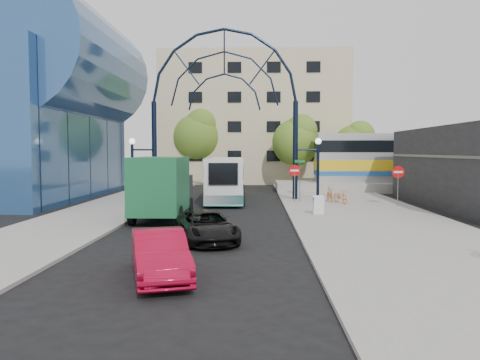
{
  "coord_description": "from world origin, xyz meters",
  "views": [
    {
      "loc": [
        2.28,
        -19.07,
        3.53
      ],
      "look_at": [
        1.38,
        6.0,
        1.96
      ],
      "focal_mm": 35.0,
      "sensor_mm": 36.0,
      "label": 1
    }
  ],
  "objects_px": {
    "city_bus": "(226,178)",
    "red_sedan": "(160,255)",
    "tree_north_a": "(297,139)",
    "sandwich_board": "(318,203)",
    "street_name_sign": "(300,171)",
    "green_truck": "(163,188)",
    "black_suv": "(207,226)",
    "bike_near_a": "(341,196)",
    "gateway_arch": "(224,79)",
    "stop_sign": "(295,174)",
    "tree_north_b": "(198,134)",
    "bike_near_b": "(330,194)",
    "do_not_enter_sign": "(398,176)",
    "train_car": "(462,158)",
    "tree_north_c": "(356,143)"
  },
  "relations": [
    {
      "from": "city_bus",
      "to": "red_sedan",
      "type": "relative_size",
      "value": 2.73
    },
    {
      "from": "city_bus",
      "to": "red_sedan",
      "type": "height_order",
      "value": "city_bus"
    },
    {
      "from": "tree_north_a",
      "to": "sandwich_board",
      "type": "bearing_deg",
      "value": -91.5
    },
    {
      "from": "street_name_sign",
      "to": "green_truck",
      "type": "relative_size",
      "value": 0.44
    },
    {
      "from": "street_name_sign",
      "to": "black_suv",
      "type": "xyz_separation_m",
      "value": [
        -4.85,
        -13.73,
        -1.53
      ]
    },
    {
      "from": "street_name_sign",
      "to": "bike_near_a",
      "type": "bearing_deg",
      "value": -26.84
    },
    {
      "from": "gateway_arch",
      "to": "stop_sign",
      "type": "bearing_deg",
      "value": -22.63
    },
    {
      "from": "black_suv",
      "to": "bike_near_a",
      "type": "height_order",
      "value": "black_suv"
    },
    {
      "from": "tree_north_a",
      "to": "tree_north_b",
      "type": "bearing_deg",
      "value": 158.2
    },
    {
      "from": "stop_sign",
      "to": "black_suv",
      "type": "relative_size",
      "value": 0.58
    },
    {
      "from": "bike_near_a",
      "to": "gateway_arch",
      "type": "bearing_deg",
      "value": 144.05
    },
    {
      "from": "gateway_arch",
      "to": "bike_near_b",
      "type": "bearing_deg",
      "value": -12.34
    },
    {
      "from": "tree_north_b",
      "to": "bike_near_b",
      "type": "distance_m",
      "value": 21.23
    },
    {
      "from": "city_bus",
      "to": "red_sedan",
      "type": "xyz_separation_m",
      "value": [
        -0.51,
        -20.69,
        -0.9
      ]
    },
    {
      "from": "green_truck",
      "to": "bike_near_b",
      "type": "height_order",
      "value": "green_truck"
    },
    {
      "from": "black_suv",
      "to": "green_truck",
      "type": "bearing_deg",
      "value": 99.38
    },
    {
      "from": "tree_north_a",
      "to": "black_suv",
      "type": "xyz_separation_m",
      "value": [
        -5.77,
        -27.05,
        -4.01
      ]
    },
    {
      "from": "gateway_arch",
      "to": "city_bus",
      "type": "distance_m",
      "value": 7.0
    },
    {
      "from": "green_truck",
      "to": "sandwich_board",
      "type": "bearing_deg",
      "value": 8.11
    },
    {
      "from": "sandwich_board",
      "to": "tree_north_b",
      "type": "xyz_separation_m",
      "value": [
        -9.48,
        23.95,
        4.52
      ]
    },
    {
      "from": "do_not_enter_sign",
      "to": "train_car",
      "type": "bearing_deg",
      "value": 53.13
    },
    {
      "from": "sandwich_board",
      "to": "city_bus",
      "type": "height_order",
      "value": "city_bus"
    },
    {
      "from": "green_truck",
      "to": "bike_near_a",
      "type": "xyz_separation_m",
      "value": [
        10.26,
        6.61,
        -1.02
      ]
    },
    {
      "from": "sandwich_board",
      "to": "red_sedan",
      "type": "distance_m",
      "value": 13.75
    },
    {
      "from": "do_not_enter_sign",
      "to": "sandwich_board",
      "type": "xyz_separation_m",
      "value": [
        -5.4,
        -4.02,
        -1.23
      ]
    },
    {
      "from": "gateway_arch",
      "to": "red_sedan",
      "type": "height_order",
      "value": "gateway_arch"
    },
    {
      "from": "bike_near_b",
      "to": "red_sedan",
      "type": "bearing_deg",
      "value": -115.66
    },
    {
      "from": "train_car",
      "to": "black_suv",
      "type": "height_order",
      "value": "train_car"
    },
    {
      "from": "do_not_enter_sign",
      "to": "tree_north_b",
      "type": "distance_m",
      "value": 25.09
    },
    {
      "from": "tree_north_a",
      "to": "city_bus",
      "type": "height_order",
      "value": "tree_north_a"
    },
    {
      "from": "stop_sign",
      "to": "tree_north_b",
      "type": "height_order",
      "value": "tree_north_b"
    },
    {
      "from": "stop_sign",
      "to": "train_car",
      "type": "height_order",
      "value": "train_car"
    },
    {
      "from": "city_bus",
      "to": "green_truck",
      "type": "distance_m",
      "value": 9.94
    },
    {
      "from": "train_car",
      "to": "bike_near_b",
      "type": "bearing_deg",
      "value": -143.2
    },
    {
      "from": "black_suv",
      "to": "do_not_enter_sign",
      "type": "bearing_deg",
      "value": 29.45
    },
    {
      "from": "gateway_arch",
      "to": "bike_near_a",
      "type": "distance_m",
      "value": 11.42
    },
    {
      "from": "red_sedan",
      "to": "tree_north_a",
      "type": "bearing_deg",
      "value": 61.43
    },
    {
      "from": "train_car",
      "to": "bike_near_b",
      "type": "distance_m",
      "value": 16.15
    },
    {
      "from": "city_bus",
      "to": "gateway_arch",
      "type": "bearing_deg",
      "value": -111.98
    },
    {
      "from": "black_suv",
      "to": "bike_near_a",
      "type": "bearing_deg",
      "value": 42.51
    },
    {
      "from": "gateway_arch",
      "to": "sandwich_board",
      "type": "bearing_deg",
      "value": -55.09
    },
    {
      "from": "tree_north_c",
      "to": "city_bus",
      "type": "distance_m",
      "value": 18.37
    },
    {
      "from": "street_name_sign",
      "to": "bike_near_a",
      "type": "relative_size",
      "value": 1.57
    },
    {
      "from": "red_sedan",
      "to": "stop_sign",
      "type": "bearing_deg",
      "value": 57.05
    },
    {
      "from": "red_sedan",
      "to": "bike_near_a",
      "type": "relative_size",
      "value": 2.25
    },
    {
      "from": "gateway_arch",
      "to": "green_truck",
      "type": "xyz_separation_m",
      "value": [
        -2.52,
        -9.29,
        -6.95
      ]
    },
    {
      "from": "train_car",
      "to": "red_sedan",
      "type": "xyz_separation_m",
      "value": [
        -20.4,
        -28.4,
        -2.24
      ]
    },
    {
      "from": "stop_sign",
      "to": "tree_north_c",
      "type": "bearing_deg",
      "value": 65.31
    },
    {
      "from": "street_name_sign",
      "to": "tree_north_c",
      "type": "height_order",
      "value": "tree_north_c"
    },
    {
      "from": "tree_north_a",
      "to": "black_suv",
      "type": "height_order",
      "value": "tree_north_a"
    }
  ]
}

